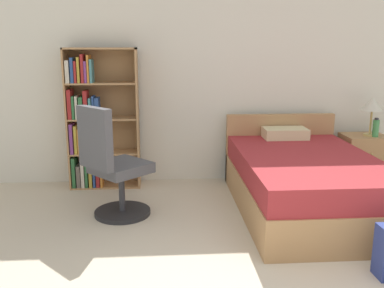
{
  "coord_description": "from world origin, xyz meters",
  "views": [
    {
      "loc": [
        -1.04,
        -1.95,
        1.66
      ],
      "look_at": [
        -0.77,
        1.98,
        0.74
      ],
      "focal_mm": 40.0,
      "sensor_mm": 36.0,
      "label": 1
    }
  ],
  "objects": [
    {
      "name": "wall_back",
      "position": [
        0.0,
        3.23,
        1.3
      ],
      "size": [
        9.0,
        0.06,
        2.6
      ],
      "color": "silver",
      "rests_on": "ground_plane"
    },
    {
      "name": "bookshelf",
      "position": [
        -1.84,
        3.0,
        0.78
      ],
      "size": [
        0.81,
        0.28,
        1.62
      ],
      "color": "#AD7F51",
      "rests_on": "ground_plane"
    },
    {
      "name": "bed",
      "position": [
        0.38,
        2.11,
        0.3
      ],
      "size": [
        1.31,
        2.07,
        0.84
      ],
      "color": "#AD7F51",
      "rests_on": "ground_plane"
    },
    {
      "name": "office_chair",
      "position": [
        -1.53,
        2.03,
        0.5
      ],
      "size": [
        0.72,
        0.72,
        1.11
      ],
      "color": "#232326",
      "rests_on": "ground_plane"
    },
    {
      "name": "nightstand",
      "position": [
        1.38,
        2.9,
        0.3
      ],
      "size": [
        0.5,
        0.43,
        0.6
      ],
      "color": "#AD7F51",
      "rests_on": "ground_plane"
    },
    {
      "name": "table_lamp",
      "position": [
        1.42,
        2.87,
        0.96
      ],
      "size": [
        0.26,
        0.26,
        0.45
      ],
      "color": "tan",
      "rests_on": "nightstand"
    },
    {
      "name": "water_bottle",
      "position": [
        1.45,
        2.8,
        0.71
      ],
      "size": [
        0.07,
        0.07,
        0.22
      ],
      "color": "#3F8C4C",
      "rests_on": "nightstand"
    }
  ]
}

